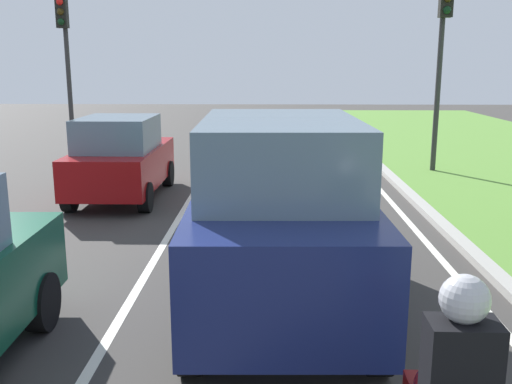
{
  "coord_description": "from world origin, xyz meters",
  "views": [
    {
      "loc": [
        1.01,
        2.06,
        2.87
      ],
      "look_at": [
        0.84,
        9.55,
        1.2
      ],
      "focal_mm": 40.52,
      "sensor_mm": 36.0,
      "label": 1
    }
  ],
  "objects_px": {
    "car_suv_ahead": "(279,214)",
    "traffic_light_overhead_left": "(65,45)",
    "car_hatchback_far": "(121,158)",
    "rider_person": "(459,367)",
    "traffic_light_near_right": "(443,38)"
  },
  "relations": [
    {
      "from": "car_hatchback_far",
      "to": "traffic_light_overhead_left",
      "type": "relative_size",
      "value": 0.73
    },
    {
      "from": "car_hatchback_far",
      "to": "traffic_light_near_right",
      "type": "height_order",
      "value": "traffic_light_near_right"
    },
    {
      "from": "car_suv_ahead",
      "to": "traffic_light_overhead_left",
      "type": "distance_m",
      "value": 12.93
    },
    {
      "from": "traffic_light_near_right",
      "to": "traffic_light_overhead_left",
      "type": "height_order",
      "value": "traffic_light_near_right"
    },
    {
      "from": "car_hatchback_far",
      "to": "rider_person",
      "type": "relative_size",
      "value": 3.18
    },
    {
      "from": "traffic_light_overhead_left",
      "to": "rider_person",
      "type": "bearing_deg",
      "value": -63.79
    },
    {
      "from": "car_suv_ahead",
      "to": "traffic_light_overhead_left",
      "type": "relative_size",
      "value": 0.9
    },
    {
      "from": "rider_person",
      "to": "traffic_light_near_right",
      "type": "distance_m",
      "value": 12.97
    },
    {
      "from": "rider_person",
      "to": "traffic_light_overhead_left",
      "type": "bearing_deg",
      "value": 117.22
    },
    {
      "from": "car_suv_ahead",
      "to": "car_hatchback_far",
      "type": "bearing_deg",
      "value": 118.82
    },
    {
      "from": "car_hatchback_far",
      "to": "traffic_light_near_right",
      "type": "bearing_deg",
      "value": 22.6
    },
    {
      "from": "car_hatchback_far",
      "to": "traffic_light_overhead_left",
      "type": "xyz_separation_m",
      "value": [
        -2.92,
        5.42,
        2.53
      ]
    },
    {
      "from": "car_suv_ahead",
      "to": "traffic_light_overhead_left",
      "type": "bearing_deg",
      "value": 117.95
    },
    {
      "from": "rider_person",
      "to": "traffic_light_near_right",
      "type": "relative_size",
      "value": 0.22
    },
    {
      "from": "car_hatchback_far",
      "to": "traffic_light_overhead_left",
      "type": "distance_m",
      "value": 6.66
    }
  ]
}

